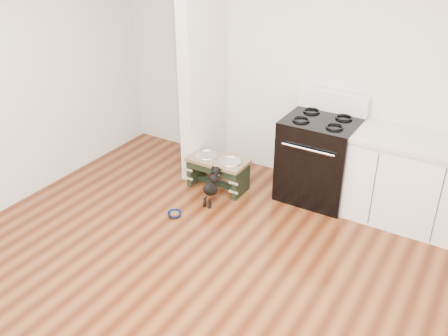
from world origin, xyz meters
The scene contains 8 objects.
ground centered at (0.00, 0.00, 0.00)m, with size 5.00×5.00×0.00m, color #441C0C.
room_shell centered at (0.00, 0.00, 1.62)m, with size 5.00×5.00×5.00m.
partition_wall centered at (-1.18, 2.10, 1.35)m, with size 0.15×0.80×2.70m, color silver.
oven_range centered at (0.25, 2.16, 0.48)m, with size 0.76×0.69×1.14m.
cabinet_run centered at (1.23, 2.18, 0.45)m, with size 1.24×0.64×0.91m.
dog_feeder centered at (-0.78, 1.75, 0.26)m, with size 0.68×0.36×0.39m.
puppy centered at (-0.66, 1.43, 0.23)m, with size 0.12×0.35×0.41m.
floor_bowl centered at (-0.85, 1.00, 0.02)m, with size 0.18×0.18×0.05m.
Camera 1 is at (1.85, -2.47, 2.90)m, focal length 40.00 mm.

